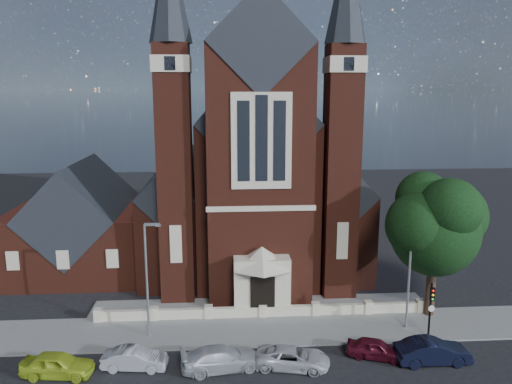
% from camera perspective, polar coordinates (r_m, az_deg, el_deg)
% --- Properties ---
extents(ground, '(120.00, 120.00, 0.00)m').
position_cam_1_polar(ground, '(46.11, -0.10, -9.56)').
color(ground, black).
rests_on(ground, ground).
extents(pavement_strip, '(60.00, 5.00, 0.12)m').
position_cam_1_polar(pavement_strip, '(36.54, 1.02, -15.49)').
color(pavement_strip, slate).
rests_on(pavement_strip, ground).
extents(forecourt_paving, '(26.00, 3.00, 0.14)m').
position_cam_1_polar(forecourt_paving, '(40.13, 0.52, -12.90)').
color(forecourt_paving, slate).
rests_on(forecourt_paving, ground).
extents(forecourt_wall, '(24.00, 0.40, 0.90)m').
position_cam_1_polar(forecourt_wall, '(38.33, 0.76, -14.13)').
color(forecourt_wall, '#BFB698').
rests_on(forecourt_wall, ground).
extents(church, '(20.01, 34.90, 29.20)m').
position_cam_1_polar(church, '(51.63, -0.67, 2.17)').
color(church, '#532216').
rests_on(church, ground).
extents(parish_hall, '(12.00, 12.20, 10.24)m').
position_cam_1_polar(parish_hall, '(49.42, -19.23, -3.87)').
color(parish_hall, '#532216').
rests_on(parish_hall, ground).
extents(street_tree, '(6.40, 6.60, 10.70)m').
position_cam_1_polar(street_tree, '(38.22, 20.11, -3.80)').
color(street_tree, black).
rests_on(street_tree, ground).
extents(street_lamp_left, '(1.16, 0.22, 8.09)m').
position_cam_1_polar(street_lamp_left, '(34.49, -12.26, -9.11)').
color(street_lamp_left, gray).
rests_on(street_lamp_left, ground).
extents(street_lamp_right, '(1.16, 0.22, 8.09)m').
position_cam_1_polar(street_lamp_right, '(36.46, 17.29, -8.23)').
color(street_lamp_right, gray).
rests_on(street_lamp_right, ground).
extents(traffic_signal, '(0.28, 0.42, 4.00)m').
position_cam_1_polar(traffic_signal, '(36.17, 19.37, -11.97)').
color(traffic_signal, black).
rests_on(traffic_signal, ground).
extents(car_lime_van, '(4.39, 2.13, 1.44)m').
position_cam_1_polar(car_lime_van, '(33.29, -21.72, -17.85)').
color(car_lime_van, '#ABC527').
rests_on(car_lime_van, ground).
extents(car_silver_a, '(4.04, 1.74, 1.29)m').
position_cam_1_polar(car_silver_a, '(32.70, -13.68, -18.04)').
color(car_silver_a, '#9EA0A6').
rests_on(car_silver_a, ground).
extents(car_silver_b, '(5.18, 2.78, 1.43)m').
position_cam_1_polar(car_silver_b, '(31.85, -3.95, -18.44)').
color(car_silver_b, '#B7B9C0').
rests_on(car_silver_b, ground).
extents(car_white_suv, '(4.85, 2.93, 1.26)m').
position_cam_1_polar(car_white_suv, '(32.09, 4.22, -18.37)').
color(car_white_suv, silver).
rests_on(car_white_suv, ground).
extents(car_dark_red, '(3.92, 2.57, 1.24)m').
position_cam_1_polar(car_dark_red, '(33.84, 13.53, -17.00)').
color(car_dark_red, '#500D1C').
rests_on(car_dark_red, ground).
extents(car_navy, '(4.64, 1.67, 1.52)m').
position_cam_1_polar(car_navy, '(34.19, 19.53, -16.80)').
color(car_navy, black).
rests_on(car_navy, ground).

